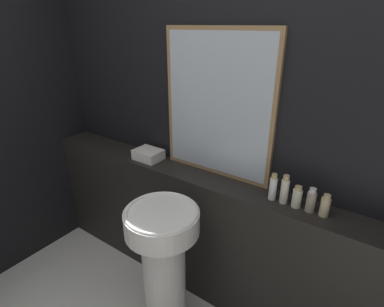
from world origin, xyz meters
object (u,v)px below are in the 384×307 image
(lotion_bottle, at_px, (297,197))
(hand_soap_bottle, at_px, (325,206))
(conditioner_bottle, at_px, (285,190))
(shampoo_bottle, at_px, (273,187))
(body_wash_bottle, at_px, (311,201))
(mirror, at_px, (217,106))
(pedestal_sink, at_px, (164,261))
(towel_stack, at_px, (148,155))

(lotion_bottle, height_order, hand_soap_bottle, lotion_bottle)
(conditioner_bottle, bearing_deg, lotion_bottle, 0.00)
(lotion_bottle, distance_m, hand_soap_bottle, 0.14)
(shampoo_bottle, xyz_separation_m, body_wash_bottle, (0.21, 0.00, -0.01))
(body_wash_bottle, bearing_deg, mirror, 171.25)
(pedestal_sink, distance_m, lotion_bottle, 0.86)
(pedestal_sink, height_order, lotion_bottle, lotion_bottle)
(mirror, height_order, conditioner_bottle, mirror)
(conditioner_bottle, height_order, hand_soap_bottle, conditioner_bottle)
(mirror, distance_m, hand_soap_bottle, 0.82)
(mirror, height_order, hand_soap_bottle, mirror)
(body_wash_bottle, bearing_deg, conditioner_bottle, 180.00)
(body_wash_bottle, bearing_deg, pedestal_sink, -148.61)
(towel_stack, bearing_deg, hand_soap_bottle, -0.00)
(pedestal_sink, bearing_deg, conditioner_bottle, 37.69)
(pedestal_sink, xyz_separation_m, hand_soap_bottle, (0.75, 0.41, 0.45))
(conditioner_bottle, xyz_separation_m, body_wash_bottle, (0.14, 0.00, -0.02))
(pedestal_sink, distance_m, hand_soap_bottle, 0.97)
(lotion_bottle, bearing_deg, pedestal_sink, -145.66)
(mirror, xyz_separation_m, lotion_bottle, (0.57, -0.10, -0.39))
(towel_stack, xyz_separation_m, hand_soap_bottle, (1.22, -0.00, 0.02))
(mirror, bearing_deg, towel_stack, -168.99)
(conditioner_bottle, bearing_deg, pedestal_sink, -142.31)
(mirror, bearing_deg, conditioner_bottle, -11.19)
(shampoo_bottle, xyz_separation_m, hand_soap_bottle, (0.28, -0.00, -0.02))
(pedestal_sink, relative_size, shampoo_bottle, 5.69)
(towel_stack, distance_m, lotion_bottle, 1.08)
(pedestal_sink, xyz_separation_m, towel_stack, (-0.47, 0.41, 0.43))
(mirror, xyz_separation_m, conditioner_bottle, (0.50, -0.10, -0.37))
(pedestal_sink, bearing_deg, mirror, 86.02)
(mirror, distance_m, body_wash_bottle, 0.76)
(mirror, distance_m, lotion_bottle, 0.70)
(towel_stack, distance_m, conditioner_bottle, 1.01)
(conditioner_bottle, distance_m, hand_soap_bottle, 0.21)
(pedestal_sink, relative_size, body_wash_bottle, 6.62)
(pedestal_sink, height_order, mirror, mirror)
(mirror, bearing_deg, pedestal_sink, -93.98)
(shampoo_bottle, bearing_deg, hand_soap_bottle, -0.00)
(body_wash_bottle, relative_size, hand_soap_bottle, 1.10)
(body_wash_bottle, distance_m, hand_soap_bottle, 0.07)
(conditioner_bottle, bearing_deg, hand_soap_bottle, -0.00)
(body_wash_bottle, bearing_deg, lotion_bottle, 180.00)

